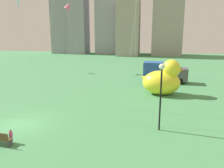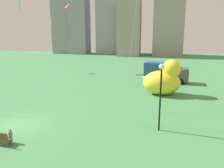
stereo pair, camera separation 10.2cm
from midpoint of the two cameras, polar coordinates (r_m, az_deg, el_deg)
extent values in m
plane|color=#478B55|center=(18.80, -22.55, -9.59)|extent=(140.00, 140.00, 0.00)
cube|color=brown|center=(16.04, -26.72, -12.24)|extent=(1.61, 0.62, 0.06)
cube|color=#47474C|center=(15.68, -24.71, -13.51)|extent=(0.12, 0.38, 0.39)
cylinder|color=silver|center=(16.07, -24.54, -12.73)|extent=(0.10, 0.10, 0.44)
cylinder|color=silver|center=(16.01, -24.20, -12.80)|extent=(0.10, 0.10, 0.44)
cylinder|color=#D85999|center=(15.89, -24.50, -11.50)|extent=(0.22, 0.22, 0.33)
sphere|color=brown|center=(15.80, -24.58, -10.73)|extent=(0.13, 0.13, 0.13)
ellipsoid|color=yellow|center=(26.15, 12.27, 0.35)|extent=(4.23, 3.12, 2.76)
sphere|color=yellow|center=(25.93, 14.68, 3.78)|extent=(2.06, 2.06, 2.06)
cone|color=orange|center=(26.03, 16.70, 3.47)|extent=(0.93, 0.93, 0.93)
cone|color=yellow|center=(26.05, 8.28, 1.49)|extent=(1.26, 1.10, 1.33)
cylinder|color=black|center=(16.15, 12.01, -4.10)|extent=(0.12, 0.12, 4.46)
sphere|color=#EAEACC|center=(15.64, 12.40, 4.34)|extent=(0.41, 0.41, 0.41)
cube|color=#264CA5|center=(32.96, 11.87, 3.34)|extent=(4.60, 2.73, 2.40)
cube|color=#4C4C56|center=(32.96, 17.13, 2.41)|extent=(1.93, 2.46, 1.68)
cylinder|color=black|center=(33.10, 16.69, 1.00)|extent=(1.14, 2.48, 0.90)
cylinder|color=black|center=(33.25, 10.16, 1.39)|extent=(1.14, 2.48, 0.90)
cube|color=gray|center=(85.22, -12.22, 15.13)|extent=(7.28, 7.07, 22.00)
cube|color=gray|center=(82.03, -8.61, 16.91)|extent=(6.06, 7.09, 26.38)
cube|color=gray|center=(80.60, 0.27, 15.28)|extent=(11.08, 9.23, 21.21)
cube|color=#9E938C|center=(73.77, 4.20, 15.83)|extent=(6.97, 8.91, 22.06)
cube|color=#9E938C|center=(76.13, 13.89, 17.22)|extent=(9.26, 8.53, 26.84)
cylinder|color=silver|center=(41.11, -9.47, 11.08)|extent=(2.07, 2.79, 11.67)
cone|color=pink|center=(42.81, -11.13, 18.89)|extent=(1.66, 1.31, 1.51)
cylinder|color=pink|center=(42.72, -11.07, 17.69)|extent=(0.04, 0.04, 1.60)
cylinder|color=silver|center=(45.08, -21.67, 11.02)|extent=(2.18, 2.22, 12.51)
cube|color=teal|center=(46.92, -22.80, 18.64)|extent=(0.86, 1.02, 1.27)
cylinder|color=teal|center=(46.82, -22.70, 17.55)|extent=(0.04, 0.04, 1.60)
cylinder|color=silver|center=(37.15, 5.95, 16.96)|extent=(0.37, 1.63, 19.35)
cylinder|color=silver|center=(19.99, 4.82, 9.86)|extent=(1.11, 0.89, 11.71)
cylinder|color=silver|center=(30.06, -15.22, 15.91)|extent=(1.52, 3.59, 17.52)
camera|label=1|loc=(0.05, -90.15, -0.03)|focal=36.00mm
camera|label=2|loc=(0.05, 89.85, 0.03)|focal=36.00mm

